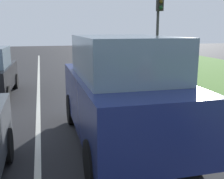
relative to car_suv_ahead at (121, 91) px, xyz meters
The scene contains 6 objects.
ground_plane 4.97m from the car_suv_ahead, 102.35° to the left, with size 60.00×60.00×0.00m, color #262628.
lane_line_center 5.16m from the car_suv_ahead, 110.17° to the left, with size 0.12×32.00×0.01m, color silver.
lane_line_right_edge 5.50m from the car_suv_ahead, 61.48° to the left, with size 0.12×32.00×0.01m, color silver.
curb_right 5.74m from the car_suv_ahead, 57.00° to the left, with size 0.24×48.00×0.12m, color #9E9B93.
car_suv_ahead is the anchor object (origin of this frame).
traffic_light_near_right 9.62m from the car_suv_ahead, 62.19° to the left, with size 0.32×0.50×4.55m.
Camera 1 is at (-0.54, 3.86, 2.43)m, focal length 44.96 mm.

